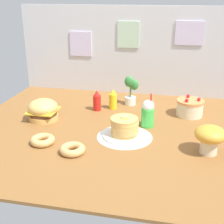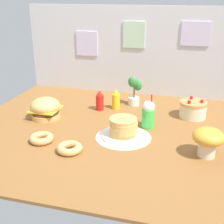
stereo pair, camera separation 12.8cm
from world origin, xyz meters
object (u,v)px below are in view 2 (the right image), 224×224
Objects in this scene: cream_soda_cup at (148,114)px; donut_chocolate at (69,148)px; mustard_bottle at (116,100)px; donut_pink_glaze at (42,138)px; mushroom_stool at (208,139)px; ketchup_bottle at (100,101)px; potted_plant at (134,89)px; pancake_stack at (123,129)px; burger at (45,108)px; layer_cake at (193,109)px.

cream_soda_cup reaches higher than donut_chocolate.
cream_soda_cup reaches higher than mustard_bottle.
mushroom_stool reaches higher than donut_pink_glaze.
potted_plant reaches higher than ketchup_bottle.
mustard_bottle is (-0.20, 0.54, 0.02)m from pancake_stack.
burger is at bearing -142.08° from potted_plant.
burger is 0.84m from cream_soda_cup.
potted_plant reaches higher than mustard_bottle.
potted_plant is at bearing 37.92° from burger.
cream_soda_cup is 0.81m from donut_pink_glaze.
donut_pink_glaze is 1.11m from mushroom_stool.
donut_chocolate is 0.85× the size of mushroom_stool.
ketchup_bottle is at bearing 38.05° from burger.
burger is 0.62m from mustard_bottle.
potted_plant is (0.47, 0.90, 0.12)m from donut_pink_glaze.
potted_plant is 1.39× the size of mushroom_stool.
ketchup_bottle and mustard_bottle have the same top height.
burger is at bearing 165.27° from pancake_stack.
ketchup_bottle is (-0.79, -0.04, 0.01)m from layer_cake.
pancake_stack is 1.83× the size of donut_pink_glaze.
mustard_bottle is 0.91× the size of mushroom_stool.
cream_soda_cup is (-0.32, -0.30, 0.04)m from layer_cake.
donut_pink_glaze is (-0.53, -0.22, -0.04)m from pancake_stack.
burger is at bearing -163.99° from layer_cake.
potted_plant reaches higher than cream_soda_cup.
layer_cake is at bearing 36.46° from donut_pink_glaze.
potted_plant is (-0.53, 0.16, 0.08)m from layer_cake.
donut_pink_glaze is 1.02m from potted_plant.
pancake_stack is 0.42m from donut_chocolate.
pancake_stack is 1.55× the size of mushroom_stool.
pancake_stack reaches higher than donut_pink_glaze.
potted_plant is at bearing 62.43° from donut_pink_glaze.
layer_cake is (0.46, 0.52, 0.00)m from pancake_stack.
cream_soda_cup is 0.68m from donut_chocolate.
mushroom_stool reaches higher than layer_cake.
donut_chocolate is 0.88m from mushroom_stool.
burger is 1.21× the size of mushroom_stool.
mushroom_stool is (1.27, -0.31, 0.04)m from burger.
potted_plant is at bearing 128.26° from mushroom_stool.
cream_soda_cup is 0.55m from mushroom_stool.
mustard_bottle reaches higher than donut_chocolate.
layer_cake is at bearing -17.06° from potted_plant.
layer_cake reaches higher than pancake_stack.
mushroom_stool is (0.57, -0.12, 0.05)m from pancake_stack.
donut_pink_glaze is at bearing -143.54° from layer_cake.
layer_cake is 1.25× the size of mustard_bottle.
pancake_stack is at bearing -84.69° from potted_plant.
potted_plant reaches higher than layer_cake.
donut_chocolate is 0.61× the size of potted_plant.
donut_pink_glaze is (-1.00, -0.74, -0.04)m from layer_cake.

